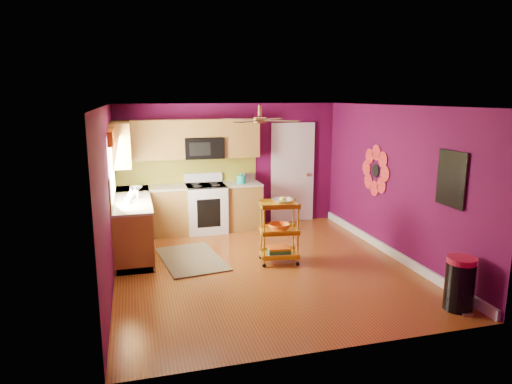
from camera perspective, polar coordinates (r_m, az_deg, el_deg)
name	(u,v)px	position (r m, az deg, el deg)	size (l,w,h in m)	color
ground	(263,267)	(7.28, 0.90, -9.35)	(5.00, 5.00, 0.00)	brown
room_envelope	(265,164)	(6.87, 1.16, 3.48)	(4.54, 5.04, 2.52)	#520939
lower_cabinets	(167,217)	(8.64, -11.11, -3.11)	(2.81, 2.31, 0.94)	olive
electric_range	(206,208)	(9.05, -6.26, -1.95)	(0.76, 0.66, 1.13)	white
upper_cabinetry	(168,142)	(8.76, -10.95, 6.18)	(2.80, 2.30, 1.26)	olive
left_window	(111,154)	(7.63, -17.62, 4.56)	(0.08, 1.35, 1.08)	white
panel_door	(292,174)	(9.69, 4.57, 2.27)	(0.95, 0.11, 2.15)	white
right_wall_art	(406,174)	(7.52, 18.24, 2.16)	(0.04, 2.74, 1.04)	black
ceiling_fan	(260,120)	(6.99, 0.50, 9.05)	(1.01, 1.01, 0.26)	#BF8C3F
shag_rug	(191,259)	(7.66, -8.09, -8.27)	(0.91, 1.49, 0.02)	black
rolling_cart	(280,229)	(7.30, 2.99, -4.66)	(0.66, 0.52, 1.09)	gold
trash_can	(460,284)	(6.34, 24.11, -10.41)	(0.43, 0.44, 0.69)	black
teal_kettle	(241,179)	(9.05, -1.87, 1.61)	(0.18, 0.18, 0.21)	#16A596
toaster	(248,177)	(9.25, -0.96, 1.88)	(0.22, 0.15, 0.18)	beige
soap_bottle_a	(135,192)	(7.97, -14.84, -0.05)	(0.09, 0.09, 0.20)	#EA3F72
soap_bottle_b	(131,194)	(7.93, -15.35, -0.23)	(0.14, 0.14, 0.18)	white
counter_dish	(136,188)	(8.74, -14.77, 0.49)	(0.24, 0.24, 0.06)	white
counter_cup	(129,200)	(7.64, -15.63, -1.00)	(0.13, 0.13, 0.10)	white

